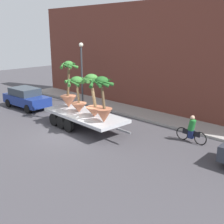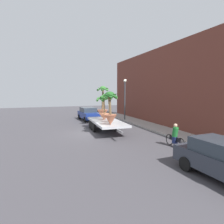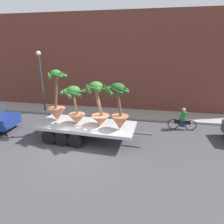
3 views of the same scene
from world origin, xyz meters
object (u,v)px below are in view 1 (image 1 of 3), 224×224
at_px(cyclist, 191,130).
at_px(street_lamp, 82,65).
at_px(potted_palm_front, 69,92).
at_px(flatbed_trailer, 82,116).
at_px(potted_palm_extra, 93,98).
at_px(potted_palm_rear, 103,102).
at_px(potted_palm_middle, 78,95).
at_px(trailing_car, 26,98).

relative_size(cyclist, street_lamp, 0.38).
relative_size(potted_palm_front, street_lamp, 0.63).
distance_m(flatbed_trailer, potted_palm_extra, 1.73).
height_order(potted_palm_front, street_lamp, street_lamp).
relative_size(potted_palm_rear, street_lamp, 0.53).
distance_m(potted_palm_middle, cyclist, 7.04).
relative_size(flatbed_trailer, potted_palm_front, 2.21).
bearing_deg(flatbed_trailer, cyclist, 22.85).
bearing_deg(street_lamp, potted_palm_middle, -42.89).
distance_m(potted_palm_middle, potted_palm_front, 1.31).
bearing_deg(street_lamp, trailing_car, -118.40).
height_order(potted_palm_rear, street_lamp, street_lamp).
bearing_deg(potted_palm_rear, potted_palm_extra, 161.88).
relative_size(potted_palm_front, potted_palm_extra, 1.22).
bearing_deg(potted_palm_middle, trailing_car, 178.81).
bearing_deg(street_lamp, potted_palm_rear, -32.59).
height_order(cyclist, trailing_car, trailing_car).
distance_m(flatbed_trailer, potted_palm_rear, 2.69).
bearing_deg(trailing_car, potted_palm_middle, -1.19).
xyz_separation_m(cyclist, trailing_car, (-12.94, -2.47, 0.16)).
relative_size(flatbed_trailer, trailing_car, 1.61).
bearing_deg(flatbed_trailer, street_lamp, 139.35).
relative_size(potted_palm_extra, street_lamp, 0.52).
xyz_separation_m(potted_palm_middle, street_lamp, (-4.41, 4.10, 1.17)).
bearing_deg(street_lamp, potted_palm_front, -50.62).
relative_size(potted_palm_rear, potted_palm_middle, 1.14).
distance_m(flatbed_trailer, street_lamp, 6.69).
distance_m(potted_palm_middle, trailing_car, 6.67).
bearing_deg(potted_palm_front, flatbed_trailer, -8.33).
xyz_separation_m(potted_palm_extra, street_lamp, (-5.79, 4.08, 1.12)).
xyz_separation_m(potted_palm_middle, potted_palm_front, (-1.28, 0.28, -0.06)).
distance_m(potted_palm_middle, potted_palm_extra, 1.38).
xyz_separation_m(flatbed_trailer, potted_palm_middle, (-0.30, -0.05, 1.30)).
height_order(potted_palm_extra, cyclist, potted_palm_extra).
height_order(potted_palm_extra, trailing_car, potted_palm_extra).
distance_m(cyclist, street_lamp, 11.20).
height_order(potted_palm_rear, cyclist, potted_palm_rear).
distance_m(potted_palm_rear, cyclist, 5.05).
relative_size(potted_palm_extra, trailing_car, 0.60).
relative_size(flatbed_trailer, cyclist, 3.68).
bearing_deg(trailing_car, flatbed_trailer, -0.73).
relative_size(potted_palm_rear, potted_palm_front, 0.83).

